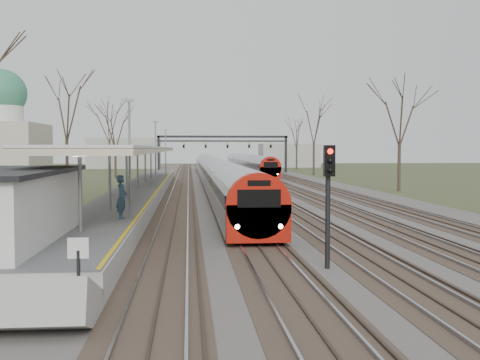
% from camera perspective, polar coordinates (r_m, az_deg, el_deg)
% --- Properties ---
extents(ground, '(300.00, 300.00, 0.00)m').
position_cam_1_polar(ground, '(13.30, 19.12, -14.62)').
color(ground, '#384223').
rests_on(ground, ground).
extents(track_bed, '(24.00, 160.00, 0.22)m').
position_cam_1_polar(track_bed, '(66.91, -0.17, -0.37)').
color(track_bed, '#474442').
rests_on(track_bed, ground).
extents(platform, '(3.50, 69.00, 1.00)m').
position_cam_1_polar(platform, '(49.34, -9.33, -1.10)').
color(platform, '#9E9B93').
rests_on(platform, ground).
extents(canopy, '(4.10, 50.00, 3.11)m').
position_cam_1_polar(canopy, '(44.72, -9.81, 2.88)').
color(canopy, slate).
rests_on(canopy, platform).
extents(signal_gantry, '(21.00, 0.59, 6.08)m').
position_cam_1_polar(signal_gantry, '(96.72, -1.62, 3.54)').
color(signal_gantry, black).
rests_on(signal_gantry, ground).
extents(tree_west_far, '(5.50, 5.50, 11.33)m').
position_cam_1_polar(tree_west_far, '(60.85, -16.15, 6.68)').
color(tree_west_far, '#2D231C').
rests_on(tree_west_far, ground).
extents(tree_east_far, '(5.00, 5.00, 10.30)m').
position_cam_1_polar(tree_east_far, '(57.01, 14.92, 6.21)').
color(tree_east_far, '#2D231C').
rests_on(tree_east_far, ground).
extents(train_near, '(2.62, 90.21, 3.05)m').
position_cam_1_polar(train_near, '(68.13, -2.59, 0.89)').
color(train_near, '#B3B5BD').
rests_on(train_near, ground).
extents(train_far, '(2.62, 60.21, 3.05)m').
position_cam_1_polar(train_far, '(101.20, 0.63, 1.58)').
color(train_far, '#B3B5BD').
rests_on(train_far, ground).
extents(passenger, '(0.49, 0.71, 1.88)m').
position_cam_1_polar(passenger, '(25.73, -11.15, -1.62)').
color(passenger, '#304B5F').
rests_on(passenger, platform).
extents(signal_post, '(0.35, 0.45, 4.10)m').
position_cam_1_polar(signal_post, '(19.50, 8.39, -0.75)').
color(signal_post, black).
rests_on(signal_post, ground).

